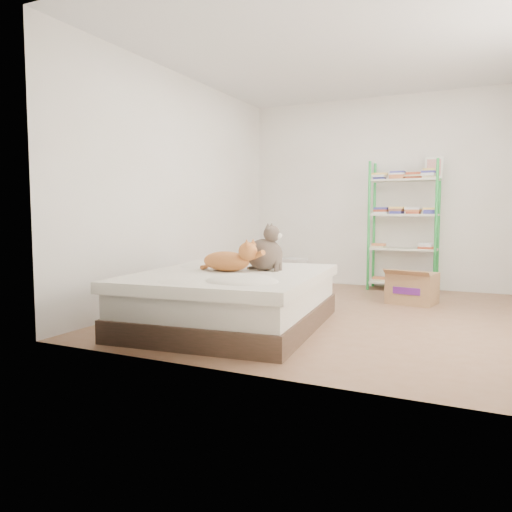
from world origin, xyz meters
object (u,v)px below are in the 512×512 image
Objects in this scene: bed at (232,299)px; white_bin at (293,271)px; cardboard_box at (412,288)px; orange_cat at (226,259)px; grey_cat at (264,248)px; shelf_unit at (404,225)px.

bed is 2.84m from white_bin.
cardboard_box is 2.02m from white_bin.
cardboard_box is at bearing -26.89° from white_bin.
bed is at bearing -9.27° from orange_cat.
white_bin is (-0.49, 2.79, -0.06)m from bed.
grey_cat reaches higher than orange_cat.
grey_cat is (0.28, 0.22, 0.10)m from orange_cat.
orange_cat is at bearing -111.77° from shelf_unit.
orange_cat reaches higher than bed.
white_bin is (-0.70, 2.55, -0.52)m from grey_cat.
grey_cat is at bearing 47.52° from orange_cat.
cardboard_box reaches higher than white_bin.
grey_cat is at bearing -108.00° from shelf_unit.
bed reaches higher than cardboard_box.
bed is 3.73× the size of cardboard_box.
bed is 5.48× the size of white_bin.
orange_cat is 1.02× the size of cardboard_box.
orange_cat reaches higher than cardboard_box.
grey_cat reaches higher than cardboard_box.
white_bin is at bearing -178.85° from shelf_unit.
white_bin is (-1.80, 0.91, 0.01)m from cardboard_box.
grey_cat is 2.71m from shelf_unit.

